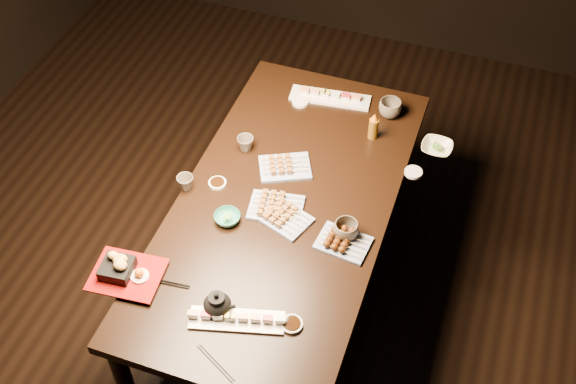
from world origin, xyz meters
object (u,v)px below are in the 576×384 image
object	(u,v)px
teacup_far_left	(246,144)
teacup_far_right	(390,109)
dining_table	(285,256)
teapot	(217,303)
yakitori_plate_center	(276,204)
tempura_tray	(126,270)
edamame_bowl_green	(227,218)
teacup_near_left	(185,183)
yakitori_plate_right	(284,215)
sushi_platter_near	(237,318)
yakitori_plate_left	(285,164)
teacup_mid_right	(346,230)
edamame_bowl_cream	(437,148)
condiment_bottle	(374,126)
sushi_platter_far	(330,95)

from	to	relation	value
teacup_far_left	teacup_far_right	world-z (taller)	teacup_far_right
dining_table	teapot	size ratio (longest dim) A/B	14.15
yakitori_plate_center	tempura_tray	distance (m)	0.68
yakitori_plate_center	tempura_tray	xyz separation A→B (m)	(-0.43, -0.53, 0.02)
edamame_bowl_green	teacup_near_left	world-z (taller)	teacup_near_left
yakitori_plate_right	dining_table	bearing A→B (deg)	129.41
sushi_platter_near	yakitori_plate_center	xyz separation A→B (m)	(-0.05, 0.58, 0.01)
yakitori_plate_left	edamame_bowl_green	bearing A→B (deg)	-134.69
tempura_tray	teacup_near_left	bearing A→B (deg)	82.71
dining_table	sushi_platter_near	distance (m)	0.74
teacup_near_left	yakitori_plate_left	bearing A→B (deg)	34.52
yakitori_plate_right	teapot	distance (m)	0.52
yakitori_plate_left	teacup_mid_right	bearing A→B (deg)	-63.59
teacup_far_right	yakitori_plate_right	bearing A→B (deg)	-108.32
edamame_bowl_cream	teacup_far_left	size ratio (longest dim) A/B	1.84
sushi_platter_near	teacup_far_left	size ratio (longest dim) A/B	4.67
tempura_tray	teacup_near_left	world-z (taller)	tempura_tray
dining_table	yakitori_plate_center	distance (m)	0.41
tempura_tray	condiment_bottle	world-z (taller)	condiment_bottle
yakitori_plate_right	sushi_platter_near	bearing A→B (deg)	-70.18
dining_table	sushi_platter_far	world-z (taller)	sushi_platter_far
teacup_mid_right	teacup_far_left	bearing A→B (deg)	149.16
sushi_platter_far	teacup_mid_right	size ratio (longest dim) A/B	3.83
dining_table	sushi_platter_near	size ratio (longest dim) A/B	5.01
yakitori_plate_right	teacup_far_left	bearing A→B (deg)	152.01
teapot	condiment_bottle	size ratio (longest dim) A/B	0.90
teacup_far_right	yakitori_plate_center	bearing A→B (deg)	-112.86
sushi_platter_far	edamame_bowl_cream	size ratio (longest dim) A/B	2.80
dining_table	edamame_bowl_green	xyz separation A→B (m)	(-0.19, -0.17, 0.39)
teacup_mid_right	condiment_bottle	xyz separation A→B (m)	(-0.05, 0.62, 0.03)
yakitori_plate_right	edamame_bowl_cream	distance (m)	0.82
teacup_far_left	edamame_bowl_green	bearing A→B (deg)	-78.79
edamame_bowl_cream	condiment_bottle	size ratio (longest dim) A/B	1.00
sushi_platter_near	teacup_far_left	xyz separation A→B (m)	(-0.31, 0.87, 0.01)
teacup_mid_right	teacup_far_left	size ratio (longest dim) A/B	1.34
edamame_bowl_cream	sushi_platter_near	bearing A→B (deg)	-114.50
edamame_bowl_green	teacup_far_left	bearing A→B (deg)	101.21
edamame_bowl_cream	condiment_bottle	distance (m)	0.31
teacup_near_left	teacup_far_left	world-z (taller)	teacup_far_left
yakitori_plate_center	yakitori_plate_right	world-z (taller)	yakitori_plate_center
condiment_bottle	teapot	bearing A→B (deg)	-105.35
sushi_platter_near	sushi_platter_far	world-z (taller)	sushi_platter_far
dining_table	teacup_far_right	distance (m)	0.87
yakitori_plate_center	teacup_far_right	bearing A→B (deg)	58.12
teacup_far_right	edamame_bowl_green	bearing A→B (deg)	-119.01
edamame_bowl_green	tempura_tray	size ratio (longest dim) A/B	0.41
dining_table	condiment_bottle	distance (m)	0.74
sushi_platter_far	teacup_far_right	bearing A→B (deg)	169.53
sushi_platter_near	teapot	bearing A→B (deg)	151.94
edamame_bowl_cream	teacup_near_left	bearing A→B (deg)	-149.02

